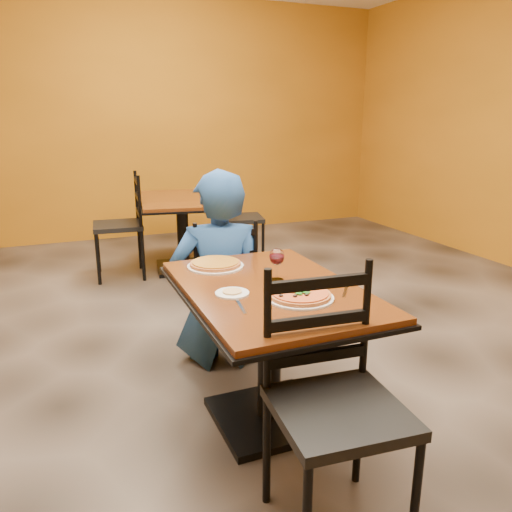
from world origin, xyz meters
name	(u,v)px	position (x,y,z in m)	size (l,w,h in m)	color
floor	(236,376)	(0.00, 0.00, 0.00)	(7.00, 8.00, 0.01)	black
wall_back	(125,119)	(0.00, 4.00, 1.50)	(7.00, 0.01, 3.00)	#B16913
table_main	(270,323)	(0.00, -0.50, 0.56)	(0.83, 1.23, 0.75)	#5E2C0E
table_second	(182,217)	(0.27, 2.31, 0.56)	(1.00, 1.33, 0.75)	#5E2C0E
chair_main_near	(339,413)	(-0.05, -1.25, 0.51)	(0.46, 0.46, 1.02)	black
chair_main_far	(223,283)	(0.07, 0.43, 0.46)	(0.42, 0.42, 0.92)	black
chair_second_left	(118,226)	(-0.38, 2.31, 0.51)	(0.46, 0.46, 1.02)	black
chair_second_right	(241,219)	(0.91, 2.31, 0.48)	(0.44, 0.44, 0.97)	black
diner	(219,267)	(0.00, 0.29, 0.62)	(0.62, 0.41, 1.25)	navy
plate_main	(300,298)	(0.06, -0.71, 0.76)	(0.31, 0.31, 0.01)	white
pizza_main	(300,294)	(0.06, -0.71, 0.77)	(0.28, 0.28, 0.02)	#981E0B
plate_far	(216,266)	(-0.15, -0.09, 0.76)	(0.31, 0.31, 0.01)	white
pizza_far	(215,263)	(-0.15, -0.09, 0.77)	(0.28, 0.28, 0.02)	gold
side_plate	(232,293)	(-0.21, -0.54, 0.76)	(0.16, 0.16, 0.01)	white
dip	(232,291)	(-0.21, -0.54, 0.76)	(0.09, 0.09, 0.01)	tan
wine_glass	(277,263)	(0.07, -0.43, 0.84)	(0.08, 0.08, 0.18)	white
fork	(241,306)	(-0.23, -0.70, 0.75)	(0.01, 0.19, 0.00)	silver
knife	(345,290)	(0.31, -0.70, 0.75)	(0.01, 0.21, 0.00)	silver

